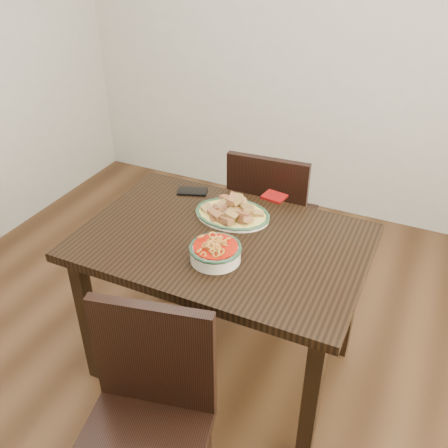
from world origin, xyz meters
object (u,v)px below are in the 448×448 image
at_px(chair_near, 147,415).
at_px(chair_far, 271,216).
at_px(dining_table, 222,257).
at_px(smartphone, 192,191).
at_px(noodle_bowl, 215,250).
at_px(fish_plate, 232,208).

bearing_deg(chair_near, chair_far, 80.73).
bearing_deg(dining_table, smartphone, 135.06).
bearing_deg(dining_table, noodle_bowl, -74.62).
bearing_deg(dining_table, chair_near, -85.21).
xyz_separation_m(dining_table, smartphone, (-0.30, 0.30, 0.10)).
bearing_deg(noodle_bowl, fish_plate, 102.56).
height_order(dining_table, chair_near, chair_near).
height_order(chair_far, noodle_bowl, chair_far).
relative_size(noodle_bowl, smartphone, 1.47).
xyz_separation_m(dining_table, noodle_bowl, (0.04, -0.14, 0.14)).
bearing_deg(noodle_bowl, chair_near, -87.95).
xyz_separation_m(dining_table, chair_near, (0.06, -0.72, -0.15)).
xyz_separation_m(chair_far, fish_plate, (-0.02, -0.46, 0.30)).
relative_size(dining_table, chair_far, 1.35).
bearing_deg(dining_table, chair_far, 90.77).
xyz_separation_m(chair_near, noodle_bowl, (-0.02, 0.57, 0.29)).
bearing_deg(dining_table, fish_plate, 100.23).
relative_size(chair_far, fish_plate, 2.63).
distance_m(dining_table, chair_far, 0.66).
relative_size(fish_plate, noodle_bowl, 1.62).
distance_m(dining_table, chair_near, 0.74).
height_order(dining_table, noodle_bowl, noodle_bowl).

